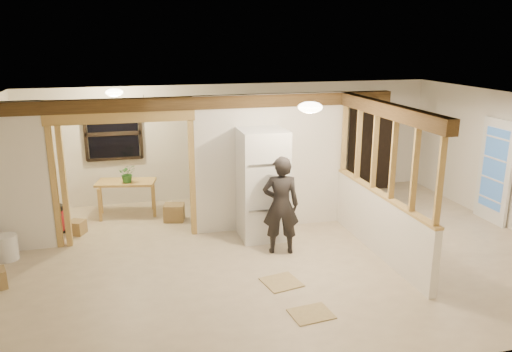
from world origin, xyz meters
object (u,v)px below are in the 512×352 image
object	(u,v)px
refrigerator	(262,184)
work_table	(127,198)
woman	(281,205)
shop_vac	(54,219)
bookshelf	(371,148)

from	to	relation	value
refrigerator	work_table	size ratio (longest dim) A/B	1.73
woman	work_table	xyz separation A→B (m)	(-2.45, 2.49, -0.47)
work_table	shop_vac	xyz separation A→B (m)	(-1.31, -0.65, -0.09)
woman	shop_vac	world-z (taller)	woman
work_table	shop_vac	world-z (taller)	work_table
woman	work_table	world-z (taller)	woman
work_table	shop_vac	distance (m)	1.46
work_table	bookshelf	size ratio (longest dim) A/B	0.58
bookshelf	refrigerator	bearing A→B (deg)	-144.96
shop_vac	refrigerator	bearing A→B (deg)	-16.91
woman	work_table	distance (m)	3.52
refrigerator	shop_vac	xyz separation A→B (m)	(-3.64, 1.11, -0.71)
shop_vac	bookshelf	xyz separation A→B (m)	(6.88, 1.16, 0.71)
refrigerator	work_table	xyz separation A→B (m)	(-2.34, 1.75, -0.62)
work_table	bookshelf	xyz separation A→B (m)	(5.57, 0.51, 0.62)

